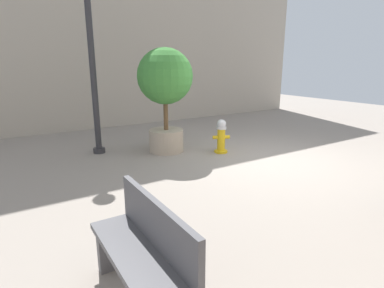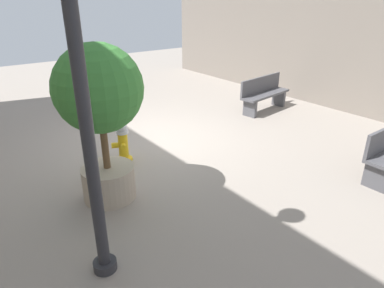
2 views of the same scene
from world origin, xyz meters
The scene contains 6 objects.
ground_plane centered at (0.00, 0.00, 0.00)m, with size 23.40×23.40×0.00m, color gray.
building_facade_right centered at (5.74, 2.70, 3.91)m, with size 0.70×18.00×7.83m, color #B2A899.
fire_hydrant centered at (0.98, 0.52, 0.40)m, with size 0.39×0.41×0.81m.
bench_far centered at (-2.50, 4.02, 0.48)m, with size 1.46×0.44×0.95m.
planter_tree centered at (1.77, 1.60, 1.58)m, with size 1.30×1.30×2.46m.
street_lamp centered at (2.51, 3.04, 2.54)m, with size 0.36×0.36×4.12m.
Camera 1 is at (-4.76, 4.93, 2.11)m, focal length 28.81 mm.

